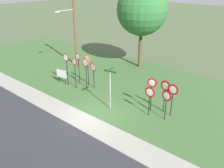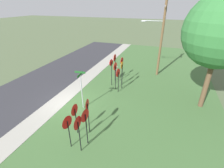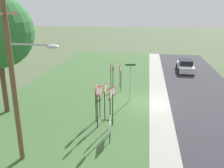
% 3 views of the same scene
% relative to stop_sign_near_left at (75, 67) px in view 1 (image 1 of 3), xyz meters
% --- Properties ---
extents(ground_plane, '(160.00, 160.00, 0.00)m').
position_rel_stop_sign_near_left_xyz_m(ground_plane, '(4.24, -2.34, -1.94)').
color(ground_plane, '#4C5B3D').
extents(road_asphalt, '(44.00, 6.40, 0.01)m').
position_rel_stop_sign_near_left_xyz_m(road_asphalt, '(4.24, -7.14, -1.94)').
color(road_asphalt, '#2D2D33').
rests_on(road_asphalt, ground_plane).
extents(sidewalk_strip, '(44.00, 1.60, 0.06)m').
position_rel_stop_sign_near_left_xyz_m(sidewalk_strip, '(4.24, -3.14, -1.91)').
color(sidewalk_strip, '#99968C').
rests_on(sidewalk_strip, ground_plane).
extents(grass_median, '(44.00, 12.00, 0.04)m').
position_rel_stop_sign_near_left_xyz_m(grass_median, '(4.24, 3.66, -1.92)').
color(grass_median, '#3D6033').
rests_on(grass_median, ground_plane).
extents(stop_sign_near_left, '(0.61, 0.15, 2.67)m').
position_rel_stop_sign_near_left_xyz_m(stop_sign_near_left, '(0.00, 0.00, 0.00)').
color(stop_sign_near_left, black).
rests_on(stop_sign_near_left, grass_median).
extents(stop_sign_near_right, '(0.66, 0.09, 2.69)m').
position_rel_stop_sign_near_left_xyz_m(stop_sign_near_right, '(0.32, 1.16, 0.03)').
color(stop_sign_near_right, black).
rests_on(stop_sign_near_right, grass_median).
extents(stop_sign_far_left, '(0.73, 0.11, 2.66)m').
position_rel_stop_sign_near_left_xyz_m(stop_sign_far_left, '(0.65, 0.62, 0.04)').
color(stop_sign_far_left, black).
rests_on(stop_sign_far_left, grass_median).
extents(stop_sign_far_center, '(0.70, 0.10, 2.87)m').
position_rel_stop_sign_near_left_xyz_m(stop_sign_far_center, '(-1.04, 0.00, 0.18)').
color(stop_sign_far_center, black).
rests_on(stop_sign_far_center, grass_median).
extents(stop_sign_far_right, '(0.64, 0.12, 2.80)m').
position_rel_stop_sign_near_left_xyz_m(stop_sign_far_right, '(-0.54, 0.89, 0.10)').
color(stop_sign_far_right, black).
rests_on(stop_sign_far_right, grass_median).
extents(stop_sign_center_tall, '(0.75, 0.15, 2.28)m').
position_rel_stop_sign_near_left_xyz_m(stop_sign_center_tall, '(1.10, 1.04, -0.24)').
color(stop_sign_center_tall, black).
rests_on(stop_sign_center_tall, grass_median).
extents(yield_sign_near_left, '(0.73, 0.14, 2.13)m').
position_rel_stop_sign_near_left_xyz_m(yield_sign_near_left, '(8.13, 0.44, -0.33)').
color(yield_sign_near_left, black).
rests_on(yield_sign_near_left, grass_median).
extents(yield_sign_near_right, '(0.74, 0.10, 2.12)m').
position_rel_stop_sign_near_left_xyz_m(yield_sign_near_right, '(7.03, 0.22, -0.34)').
color(yield_sign_near_right, black).
rests_on(yield_sign_near_right, grass_median).
extents(yield_sign_far_left, '(0.74, 0.12, 2.39)m').
position_rel_stop_sign_near_left_xyz_m(yield_sign_far_left, '(7.59, 1.24, -0.12)').
color(yield_sign_far_left, black).
rests_on(yield_sign_far_left, grass_median).
extents(yield_sign_far_right, '(0.74, 0.10, 2.33)m').
position_rel_stop_sign_near_left_xyz_m(yield_sign_far_right, '(8.20, 1.14, -0.17)').
color(yield_sign_far_right, black).
rests_on(yield_sign_far_right, grass_median).
extents(yield_sign_center, '(0.68, 0.15, 2.45)m').
position_rel_stop_sign_near_left_xyz_m(yield_sign_center, '(6.75, 0.93, -0.08)').
color(yield_sign_center, black).
rests_on(yield_sign_center, grass_median).
extents(street_name_post, '(0.96, 0.81, 3.09)m').
position_rel_stop_sign_near_left_xyz_m(street_name_post, '(4.46, -0.75, -0.07)').
color(street_name_post, '#9EA0A8').
rests_on(street_name_post, grass_median).
extents(utility_pole, '(2.10, 2.41, 8.01)m').
position_rel_stop_sign_near_left_xyz_m(utility_pole, '(-4.27, 3.86, 2.45)').
color(utility_pole, brown).
rests_on(utility_pole, grass_median).
extents(notice_board, '(1.10, 0.17, 1.25)m').
position_rel_stop_sign_near_left_xyz_m(notice_board, '(-1.74, -0.07, -1.07)').
color(notice_board, black).
rests_on(notice_board, grass_median).
extents(oak_tree_left, '(4.93, 4.93, 8.24)m').
position_rel_stop_sign_near_left_xyz_m(oak_tree_left, '(1.07, 7.99, 3.85)').
color(oak_tree_left, brown).
rests_on(oak_tree_left, grass_median).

